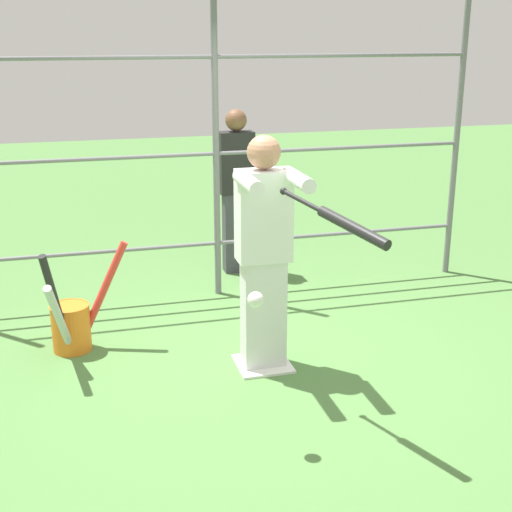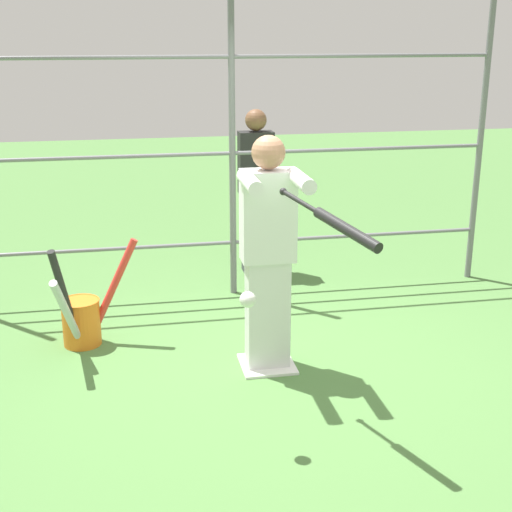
{
  "view_description": "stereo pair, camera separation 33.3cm",
  "coord_description": "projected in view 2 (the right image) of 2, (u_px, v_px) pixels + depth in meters",
  "views": [
    {
      "loc": [
        1.33,
        4.71,
        2.44
      ],
      "look_at": [
        0.16,
        0.39,
        1.0
      ],
      "focal_mm": 50.0,
      "sensor_mm": 36.0,
      "label": 1
    },
    {
      "loc": [
        1.0,
        4.78,
        2.44
      ],
      "look_at": [
        0.16,
        0.39,
        1.0
      ],
      "focal_mm": 50.0,
      "sensor_mm": 36.0,
      "label": 2
    }
  ],
  "objects": [
    {
      "name": "softball_in_flight",
      "position": [
        248.0,
        300.0,
        4.14
      ],
      "size": [
        0.1,
        0.1,
        0.1
      ],
      "color": "white"
    },
    {
      "name": "ground_plane",
      "position": [
        267.0,
        365.0,
        5.4
      ],
      "size": [
        24.0,
        24.0,
        0.0
      ],
      "primitive_type": "plane",
      "color": "#4C7A3D"
    },
    {
      "name": "bat_bucket",
      "position": [
        82.0,
        317.0,
        5.66
      ],
      "size": [
        0.68,
        0.76,
        0.89
      ],
      "color": "orange",
      "rests_on": "ground"
    },
    {
      "name": "home_plate",
      "position": [
        267.0,
        364.0,
        5.39
      ],
      "size": [
        0.4,
        0.4,
        0.02
      ],
      "color": "white",
      "rests_on": "ground"
    },
    {
      "name": "baseball_bat_swinging",
      "position": [
        338.0,
        224.0,
        4.1
      ],
      "size": [
        0.4,
        0.88,
        0.2
      ],
      "color": "black"
    },
    {
      "name": "fence_backstop",
      "position": [
        232.0,
        153.0,
        6.48
      ],
      "size": [
        4.94,
        0.06,
        2.7
      ],
      "color": "slate",
      "rests_on": "ground"
    },
    {
      "name": "batter",
      "position": [
        268.0,
        247.0,
        5.09
      ],
      "size": [
        0.45,
        0.59,
        1.74
      ],
      "color": "silver",
      "rests_on": "ground"
    },
    {
      "name": "bystander_behind_fence",
      "position": [
        256.0,
        189.0,
        7.26
      ],
      "size": [
        0.35,
        0.22,
        1.68
      ],
      "color": "#3F3F47",
      "rests_on": "ground"
    }
  ]
}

